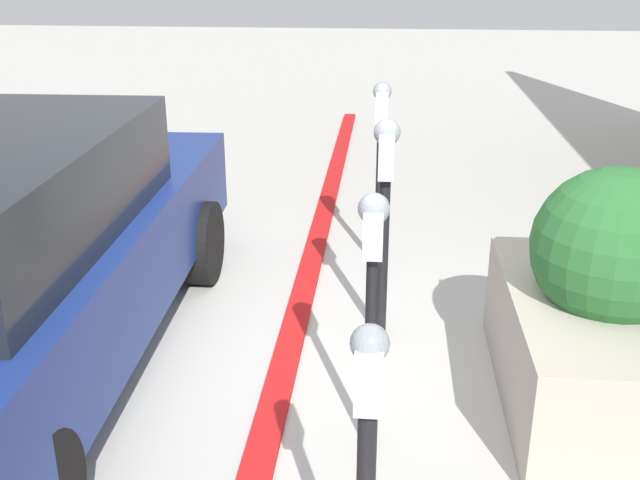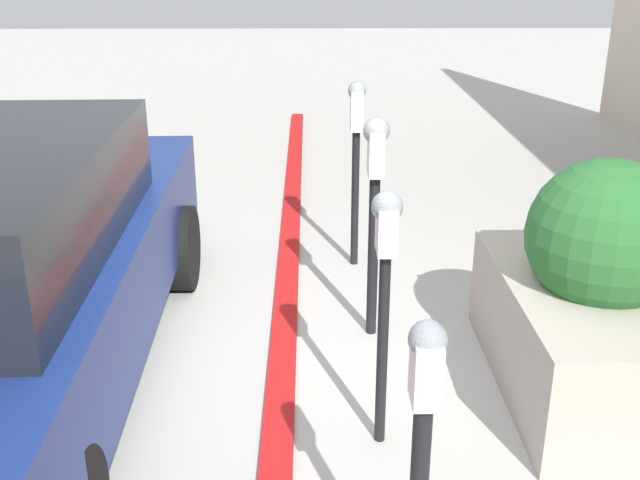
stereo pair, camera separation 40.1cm
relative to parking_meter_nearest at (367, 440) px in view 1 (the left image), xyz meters
name	(u,v)px [view 1 (the left image)]	position (x,y,z in m)	size (l,w,h in m)	color
ground_plane	(296,378)	(1.69, 0.45, -0.84)	(40.00, 40.00, 0.00)	beige
curb_strip	(282,374)	(1.69, 0.53, -0.82)	(14.42, 0.16, 0.04)	red
parking_meter_nearest	(367,440)	(0.00, 0.00, 0.00)	(0.15, 0.13, 1.26)	black
parking_meter_second	(372,265)	(1.12, 0.02, 0.14)	(0.17, 0.15, 1.32)	black
parking_meter_middle	(385,186)	(2.25, -0.03, 0.17)	(0.19, 0.16, 1.41)	black
parking_meter_fourth	(381,139)	(3.39, 0.02, 0.18)	(0.16, 0.14, 1.43)	black
planter_box	(604,314)	(1.61, -1.20, -0.31)	(1.66, 0.99, 1.33)	#B2A899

